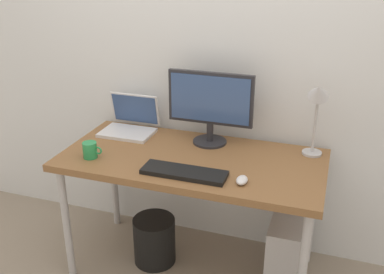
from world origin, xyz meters
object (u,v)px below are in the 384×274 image
(monitor, at_px, (210,104))
(coffee_mug, at_px, (90,150))
(desk, at_px, (192,167))
(wastebasket, at_px, (154,240))
(keyboard, at_px, (184,172))
(mouse, at_px, (242,180))
(laptop, at_px, (131,123))
(desk_lamp, at_px, (317,103))
(computer_tower, at_px, (285,251))

(monitor, xyz_separation_m, coffee_mug, (-0.57, -0.41, -0.20))
(desk, relative_size, wastebasket, 4.85)
(keyboard, xyz_separation_m, mouse, (0.30, 0.00, 0.01))
(laptop, bearing_deg, desk_lamp, -0.82)
(monitor, distance_m, laptop, 0.56)
(monitor, xyz_separation_m, computer_tower, (0.51, -0.16, -0.79))
(desk, xyz_separation_m, desk_lamp, (0.63, 0.22, 0.38))
(keyboard, relative_size, wastebasket, 1.47)
(keyboard, bearing_deg, laptop, 139.15)
(monitor, xyz_separation_m, wastebasket, (-0.28, -0.23, -0.85))
(desk, bearing_deg, computer_tower, 5.90)
(keyboard, height_order, computer_tower, keyboard)
(desk, distance_m, coffee_mug, 0.57)
(laptop, distance_m, desk_lamp, 1.14)
(desk, xyz_separation_m, mouse, (0.33, -0.21, 0.08))
(monitor, distance_m, coffee_mug, 0.72)
(desk_lamp, bearing_deg, mouse, -125.01)
(desk_lamp, distance_m, coffee_mug, 1.25)
(desk, height_order, coffee_mug, coffee_mug)
(desk_lamp, bearing_deg, keyboard, -144.27)
(mouse, distance_m, computer_tower, 0.66)
(monitor, relative_size, computer_tower, 1.19)
(desk_lamp, xyz_separation_m, mouse, (-0.30, -0.43, -0.30))
(computer_tower, bearing_deg, desk_lamp, 63.84)
(desk_lamp, bearing_deg, coffee_mug, -160.64)
(computer_tower, relative_size, wastebasket, 1.40)
(desk, height_order, wastebasket, desk)
(keyboard, xyz_separation_m, wastebasket, (-0.27, 0.20, -0.62))
(mouse, relative_size, wastebasket, 0.30)
(keyboard, distance_m, wastebasket, 0.71)
(desk, relative_size, computer_tower, 3.46)
(laptop, height_order, keyboard, laptop)
(monitor, relative_size, coffee_mug, 4.40)
(monitor, relative_size, laptop, 1.57)
(desk, bearing_deg, laptop, 154.23)
(desk_lamp, relative_size, mouse, 4.93)
(laptop, relative_size, desk_lamp, 0.72)
(laptop, height_order, wastebasket, laptop)
(desk, xyz_separation_m, computer_tower, (0.55, 0.06, -0.48))
(coffee_mug, height_order, computer_tower, coffee_mug)
(monitor, xyz_separation_m, keyboard, (-0.01, -0.43, -0.23))
(monitor, distance_m, keyboard, 0.49)
(desk, bearing_deg, coffee_mug, -160.55)
(desk_lamp, height_order, mouse, desk_lamp)
(laptop, xyz_separation_m, desk_lamp, (1.11, -0.02, 0.26))
(laptop, bearing_deg, monitor, -1.79)
(laptop, height_order, computer_tower, laptop)
(monitor, xyz_separation_m, mouse, (0.29, -0.43, -0.23))
(laptop, height_order, desk_lamp, desk_lamp)
(wastebasket, bearing_deg, keyboard, -36.50)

